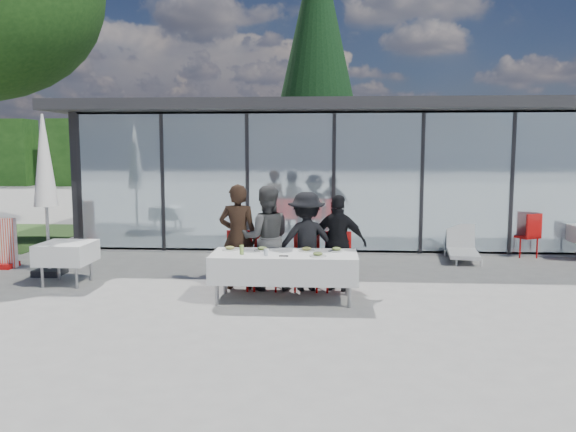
% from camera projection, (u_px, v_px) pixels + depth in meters
% --- Properties ---
extents(ground, '(90.00, 90.00, 0.00)m').
position_uv_depth(ground, '(271.00, 300.00, 8.79)').
color(ground, gray).
rests_on(ground, ground).
extents(pavilion, '(14.80, 8.80, 3.44)m').
position_uv_depth(pavilion, '(365.00, 157.00, 16.51)').
color(pavilion, gray).
rests_on(pavilion, ground).
extents(treeline, '(62.50, 2.00, 4.40)m').
position_uv_depth(treeline, '(282.00, 153.00, 36.42)').
color(treeline, '#173811').
rests_on(treeline, ground).
extents(dining_table, '(2.26, 0.96, 0.75)m').
position_uv_depth(dining_table, '(284.00, 266.00, 8.73)').
color(dining_table, silver).
rests_on(dining_table, ground).
extents(diner_a, '(0.68, 0.68, 1.78)m').
position_uv_depth(diner_a, '(238.00, 237.00, 9.44)').
color(diner_a, black).
rests_on(diner_a, ground).
extents(diner_chair_a, '(0.44, 0.44, 0.97)m').
position_uv_depth(diner_chair_a, '(239.00, 257.00, 9.53)').
color(diner_chair_a, '#B90D0C').
rests_on(diner_chair_a, ground).
extents(diner_b, '(0.96, 0.96, 1.75)m').
position_uv_depth(diner_b, '(266.00, 238.00, 9.41)').
color(diner_b, '#494949').
rests_on(diner_b, ground).
extents(diner_chair_b, '(0.44, 0.44, 0.97)m').
position_uv_depth(diner_chair_b, '(267.00, 257.00, 9.50)').
color(diner_chair_b, '#B90D0C').
rests_on(diner_chair_b, ground).
extents(diner_c, '(1.23, 1.23, 1.65)m').
position_uv_depth(diner_c, '(306.00, 241.00, 9.37)').
color(diner_c, black).
rests_on(diner_c, ground).
extents(diner_chair_c, '(0.44, 0.44, 0.97)m').
position_uv_depth(diner_chair_c, '(306.00, 258.00, 9.45)').
color(diner_chair_c, '#B90D0C').
rests_on(diner_chair_c, ground).
extents(diner_d, '(1.16, 1.16, 1.61)m').
position_uv_depth(diner_d, '(338.00, 243.00, 9.34)').
color(diner_d, black).
rests_on(diner_d, ground).
extents(diner_chair_d, '(0.44, 0.44, 0.97)m').
position_uv_depth(diner_chair_d, '(338.00, 258.00, 9.42)').
color(diner_chair_d, '#B90D0C').
rests_on(diner_chair_d, ground).
extents(plate_a, '(0.26, 0.26, 0.07)m').
position_uv_depth(plate_a, '(230.00, 249.00, 8.96)').
color(plate_a, silver).
rests_on(plate_a, dining_table).
extents(plate_b, '(0.26, 0.26, 0.07)m').
position_uv_depth(plate_b, '(262.00, 249.00, 8.91)').
color(plate_b, silver).
rests_on(plate_b, dining_table).
extents(plate_c, '(0.26, 0.26, 0.07)m').
position_uv_depth(plate_c, '(307.00, 250.00, 8.87)').
color(plate_c, silver).
rests_on(plate_c, dining_table).
extents(plate_d, '(0.26, 0.26, 0.07)m').
position_uv_depth(plate_d, '(336.00, 250.00, 8.86)').
color(plate_d, silver).
rests_on(plate_d, dining_table).
extents(plate_extra, '(0.26, 0.26, 0.07)m').
position_uv_depth(plate_extra, '(318.00, 255.00, 8.44)').
color(plate_extra, silver).
rests_on(plate_extra, dining_table).
extents(juice_bottle, '(0.06, 0.06, 0.15)m').
position_uv_depth(juice_bottle, '(242.00, 250.00, 8.59)').
color(juice_bottle, '#85AD48').
rests_on(juice_bottle, dining_table).
extents(drinking_glasses, '(0.07, 0.07, 0.10)m').
position_uv_depth(drinking_glasses, '(266.00, 252.00, 8.51)').
color(drinking_glasses, silver).
rests_on(drinking_glasses, dining_table).
extents(folded_eyeglasses, '(0.14, 0.03, 0.01)m').
position_uv_depth(folded_eyeglasses, '(284.00, 256.00, 8.43)').
color(folded_eyeglasses, black).
rests_on(folded_eyeglasses, dining_table).
extents(spare_table_left, '(0.86, 0.86, 0.74)m').
position_uv_depth(spare_table_left, '(66.00, 253.00, 9.78)').
color(spare_table_left, silver).
rests_on(spare_table_left, ground).
extents(spare_chair_b, '(0.60, 0.60, 0.97)m').
position_uv_depth(spare_chair_b, '(530.00, 233.00, 12.25)').
color(spare_chair_b, '#B90D0C').
rests_on(spare_chair_b, ground).
extents(market_umbrella, '(0.50, 0.50, 3.00)m').
position_uv_depth(market_umbrella, '(45.00, 171.00, 10.35)').
color(market_umbrella, black).
rests_on(market_umbrella, ground).
extents(lounger, '(0.78, 1.40, 0.72)m').
position_uv_depth(lounger, '(462.00, 248.00, 12.04)').
color(lounger, silver).
rests_on(lounger, ground).
extents(conifer_tree, '(4.00, 4.00, 10.50)m').
position_uv_depth(conifer_tree, '(317.00, 52.00, 20.95)').
color(conifer_tree, '#382316').
rests_on(conifer_tree, ground).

